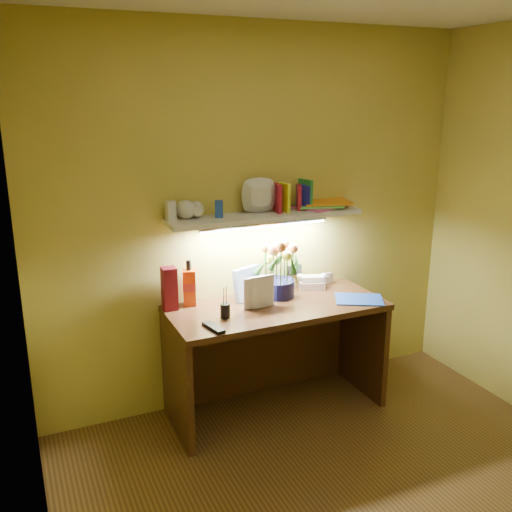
{
  "coord_description": "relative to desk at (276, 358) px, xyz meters",
  "views": [
    {
      "loc": [
        -1.52,
        -1.88,
        2.07
      ],
      "look_at": [
        -0.08,
        1.35,
        1.05
      ],
      "focal_mm": 40.0,
      "sensor_mm": 36.0,
      "label": 1
    }
  ],
  "objects": [
    {
      "name": "desk",
      "position": [
        0.0,
        0.0,
        0.0
      ],
      "size": [
        1.4,
        0.6,
        0.75
      ],
      "primitive_type": "cube",
      "color": "#331B0E",
      "rests_on": "ground"
    },
    {
      "name": "flower_bouquet",
      "position": [
        0.08,
        0.15,
        0.57
      ],
      "size": [
        0.29,
        0.29,
        0.39
      ],
      "primitive_type": null,
      "rotation": [
        0.0,
        0.0,
        0.21
      ],
      "color": "#0E0F3D",
      "rests_on": "desk"
    },
    {
      "name": "telephone",
      "position": [
        0.37,
        0.2,
        0.43
      ],
      "size": [
        0.21,
        0.18,
        0.1
      ],
      "primitive_type": null,
      "rotation": [
        0.0,
        0.0,
        -0.34
      ],
      "color": "silver",
      "rests_on": "desk"
    },
    {
      "name": "desk_clock",
      "position": [
        0.51,
        0.23,
        0.42
      ],
      "size": [
        0.08,
        0.05,
        0.08
      ],
      "primitive_type": "cube",
      "rotation": [
        0.0,
        0.0,
        0.11
      ],
      "color": "silver",
      "rests_on": "desk"
    },
    {
      "name": "whisky_bottle",
      "position": [
        -0.51,
        0.23,
        0.52
      ],
      "size": [
        0.1,
        0.1,
        0.3
      ],
      "primitive_type": null,
      "rotation": [
        0.0,
        0.0,
        -0.28
      ],
      "color": "#C03807",
      "rests_on": "desk"
    },
    {
      "name": "whisky_box",
      "position": [
        -0.65,
        0.21,
        0.51
      ],
      "size": [
        0.09,
        0.09,
        0.27
      ],
      "primitive_type": "cube",
      "rotation": [
        0.0,
        0.0,
        -0.02
      ],
      "color": "#5E0D16",
      "rests_on": "desk"
    },
    {
      "name": "pen_cup",
      "position": [
        -0.38,
        -0.06,
        0.45
      ],
      "size": [
        0.08,
        0.08,
        0.15
      ],
      "primitive_type": "cylinder",
      "rotation": [
        0.0,
        0.0,
        -0.35
      ],
      "color": "black",
      "rests_on": "desk"
    },
    {
      "name": "art_card",
      "position": [
        -0.13,
        0.18,
        0.48
      ],
      "size": [
        0.22,
        0.12,
        0.22
      ],
      "primitive_type": null,
      "rotation": [
        0.0,
        0.0,
        0.38
      ],
      "color": "silver",
      "rests_on": "desk"
    },
    {
      "name": "tv_remote",
      "position": [
        -0.5,
        -0.2,
        0.39
      ],
      "size": [
        0.09,
        0.19,
        0.02
      ],
      "primitive_type": "cube",
      "rotation": [
        0.0,
        0.0,
        0.2
      ],
      "color": "black",
      "rests_on": "desk"
    },
    {
      "name": "blue_folder",
      "position": [
        0.54,
        -0.14,
        0.38
      ],
      "size": [
        0.38,
        0.34,
        0.01
      ],
      "primitive_type": "cube",
      "rotation": [
        0.0,
        0.0,
        -0.49
      ],
      "color": "#1F46A8",
      "rests_on": "desk"
    },
    {
      "name": "desk_book_a",
      "position": [
        -0.23,
        0.0,
        0.48
      ],
      "size": [
        0.15,
        0.05,
        0.21
      ],
      "primitive_type": "imported",
      "rotation": [
        0.0,
        0.0,
        0.17
      ],
      "color": "beige",
      "rests_on": "desk"
    },
    {
      "name": "desk_book_b",
      "position": [
        -0.17,
        -0.0,
        0.48
      ],
      "size": [
        0.15,
        0.02,
        0.21
      ],
      "primitive_type": "imported",
      "rotation": [
        0.0,
        0.0,
        0.01
      ],
      "color": "silver",
      "rests_on": "desk"
    },
    {
      "name": "wall_shelf",
      "position": [
        0.02,
        0.19,
        0.96
      ],
      "size": [
        1.3,
        0.36,
        0.23
      ],
      "color": "silver",
      "rests_on": "ground"
    }
  ]
}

